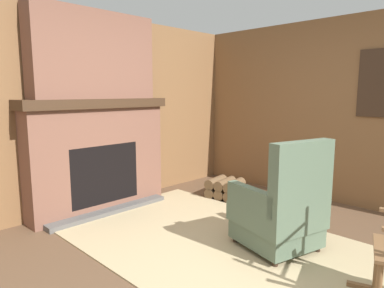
{
  "coord_description": "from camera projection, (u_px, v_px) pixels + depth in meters",
  "views": [
    {
      "loc": [
        1.54,
        -2.14,
        1.46
      ],
      "look_at": [
        -1.07,
        0.5,
        0.9
      ],
      "focal_mm": 32.0,
      "sensor_mm": 36.0,
      "label": 1
    }
  ],
  "objects": [
    {
      "name": "oil_lamp_vase",
      "position": [
        70.0,
        92.0,
        3.91
      ],
      "size": [
        0.12,
        0.12,
        0.22
      ],
      "color": "#B24C42",
      "rests_on": "fireplace_hearth"
    },
    {
      "name": "area_rug",
      "position": [
        227.0,
        247.0,
        3.25
      ],
      "size": [
        3.5,
        2.01,
        0.01
      ],
      "color": "tan",
      "rests_on": "ground"
    },
    {
      "name": "armchair",
      "position": [
        281.0,
        212.0,
        3.15
      ],
      "size": [
        0.83,
        0.81,
        1.06
      ],
      "rotation": [
        0.0,
        0.0,
        2.88
      ],
      "color": "#516651",
      "rests_on": "ground"
    },
    {
      "name": "fireplace_hearth",
      "position": [
        99.0,
        156.0,
        4.21
      ],
      "size": [
        0.54,
        1.84,
        1.39
      ],
      "color": "brown",
      "rests_on": "ground"
    },
    {
      "name": "firewood_stack",
      "position": [
        225.0,
        188.0,
        4.78
      ],
      "size": [
        0.5,
        0.48,
        0.27
      ],
      "rotation": [
        0.0,
        0.0,
        0.18
      ],
      "color": "brown",
      "rests_on": "ground"
    },
    {
      "name": "storage_case",
      "position": [
        142.0,
        92.0,
        4.63
      ],
      "size": [
        0.13,
        0.28,
        0.16
      ],
      "color": "black",
      "rests_on": "fireplace_hearth"
    },
    {
      "name": "ground_plane",
      "position": [
        242.0,
        273.0,
        2.79
      ],
      "size": [
        14.0,
        14.0,
        0.0
      ],
      "primitive_type": "plane",
      "color": "brown"
    },
    {
      "name": "wood_panel_wall_back",
      "position": [
        359.0,
        112.0,
        4.29
      ],
      "size": [
        5.34,
        0.09,
        2.42
      ],
      "color": "brown",
      "rests_on": "ground"
    },
    {
      "name": "chimney_breast",
      "position": [
        94.0,
        55.0,
        4.04
      ],
      "size": [
        0.29,
        1.53,
        1.01
      ],
      "color": "brown",
      "rests_on": "fireplace_hearth"
    },
    {
      "name": "wood_panel_wall_left",
      "position": [
        88.0,
        113.0,
        4.28
      ],
      "size": [
        0.06,
        5.34,
        2.42
      ],
      "color": "brown",
      "rests_on": "ground"
    }
  ]
}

